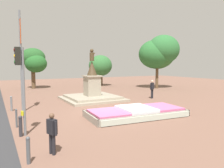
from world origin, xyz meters
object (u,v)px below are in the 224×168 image
kerb_bollard_south (28,150)px  kerb_bollard_north (11,103)px  pedestrian_near_planter (52,131)px  kerb_bollard_mid_b (16,118)px  flower_planter (137,112)px  kerb_bollard_mid_a (21,126)px  banner_pole (21,56)px  statue_monument (92,92)px  traffic_light_near_crossing (21,76)px  pedestrian_with_handbag (152,88)px

kerb_bollard_south → kerb_bollard_north: 9.23m
pedestrian_near_planter → kerb_bollard_south: 1.04m
pedestrian_near_planter → kerb_bollard_mid_b: size_ratio=1.55×
flower_planter → pedestrian_near_planter: pedestrian_near_planter is taller
flower_planter → kerb_bollard_mid_a: (-6.86, -0.67, 0.26)m
banner_pole → kerb_bollard_mid_a: 6.49m
kerb_bollard_mid_b → kerb_bollard_north: kerb_bollard_north is taller
kerb_bollard_mid_a → flower_planter: bearing=5.5°
statue_monument → kerb_bollard_south: (-6.99, -11.00, -0.25)m
kerb_bollard_south → flower_planter: bearing=28.3°
traffic_light_near_crossing → kerb_bollard_north: bearing=90.6°
statue_monument → kerb_bollard_north: bearing=-165.6°
traffic_light_near_crossing → kerb_bollard_mid_a: 2.25m
kerb_bollard_south → kerb_bollard_mid_a: 3.07m
flower_planter → kerb_bollard_mid_b: kerb_bollard_mid_b is taller
kerb_bollard_mid_a → kerb_bollard_mid_b: 1.64m
kerb_bollard_mid_a → traffic_light_near_crossing: bearing=31.2°
statue_monument → traffic_light_near_crossing: (-6.82, -7.87, 2.02)m
banner_pole → kerb_bollard_south: (-0.77, -8.61, -3.32)m
flower_planter → kerb_bollard_mid_b: (-6.89, 0.97, 0.26)m
pedestrian_with_handbag → kerb_bollard_south: 15.32m
statue_monument → kerb_bollard_north: (-6.89, -1.77, -0.18)m
flower_planter → pedestrian_with_handbag: bearing=44.2°
statue_monument → pedestrian_near_planter: statue_monument is taller
kerb_bollard_south → kerb_bollard_mid_a: size_ratio=0.96×
flower_planter → banner_pole: size_ratio=0.93×
statue_monument → banner_pole: bearing=-159.0°
statue_monument → kerb_bollard_north: size_ratio=4.84×
flower_planter → kerb_bollard_mid_a: bearing=-174.5°
pedestrian_near_planter → kerb_bollard_north: 8.86m
banner_pole → kerb_bollard_south: 9.26m
traffic_light_near_crossing → kerb_bollard_mid_a: (-0.09, -0.06, -2.25)m
statue_monument → kerb_bollard_mid_a: statue_monument is taller
flower_planter → kerb_bollard_south: size_ratio=6.93×
flower_planter → pedestrian_with_handbag: (5.44, 5.28, 0.78)m
kerb_bollard_north → banner_pole: bearing=-42.8°
banner_pole → kerb_bollard_north: banner_pole is taller
kerb_bollard_north → flower_planter: bearing=-38.8°
traffic_light_near_crossing → kerb_bollard_north: (-0.07, 6.10, -2.20)m
kerb_bollard_mid_a → kerb_bollard_north: bearing=89.7°
traffic_light_near_crossing → kerb_bollard_mid_a: bearing=-148.8°
pedestrian_near_planter → kerb_bollard_mid_a: (-0.80, 2.66, -0.36)m
kerb_bollard_mid_b → kerb_bollard_north: size_ratio=0.93×
statue_monument → kerb_bollard_mid_a: (-6.92, -7.92, -0.23)m
flower_planter → kerb_bollard_mid_b: 6.96m
kerb_bollard_north → traffic_light_near_crossing: bearing=-89.4°
flower_planter → kerb_bollard_south: 7.88m
kerb_bollard_north → kerb_bollard_mid_b: bearing=-90.8°
traffic_light_near_crossing → kerb_bollard_south: (-0.17, -3.13, -2.27)m
kerb_bollard_south → kerb_bollard_mid_b: bearing=89.5°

